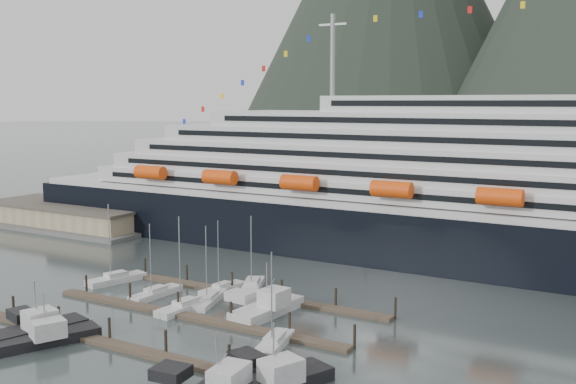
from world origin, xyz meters
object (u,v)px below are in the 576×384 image
at_px(cruise_ship, 538,202).
at_px(sailboat_a, 116,280).
at_px(trawler_e, 266,307).
at_px(sailboat_h, 274,344).
at_px(warehouse, 71,217).
at_px(trawler_d, 273,380).
at_px(sailboat_e, 222,289).
at_px(trawler_a, 45,337).
at_px(sailboat_f, 252,287).
at_px(sailboat_d, 209,300).
at_px(trawler_b, 36,329).
at_px(sailboat_c, 186,307).
at_px(sailboat_b, 156,294).

relative_size(cruise_ship, sailboat_a, 15.51).
bearing_deg(trawler_e, sailboat_h, -138.60).
relative_size(warehouse, trawler_d, 3.38).
distance_m(sailboat_e, trawler_a, 29.98).
bearing_deg(sailboat_f, sailboat_d, 144.13).
height_order(warehouse, sailboat_f, sailboat_f).
bearing_deg(sailboat_a, sailboat_f, -55.04).
xyz_separation_m(sailboat_f, trawler_b, (-11.54, -31.52, 0.56)).
height_order(sailboat_c, trawler_e, sailboat_c).
xyz_separation_m(sailboat_b, sailboat_h, (26.57, -8.91, 0.01)).
relative_size(sailboat_c, sailboat_h, 1.14).
bearing_deg(trawler_a, trawler_b, 93.33).
relative_size(cruise_ship, trawler_e, 16.53).
bearing_deg(trawler_b, warehouse, 61.60).
distance_m(sailboat_a, sailboat_f, 22.80).
height_order(cruise_ship, warehouse, cruise_ship).
bearing_deg(cruise_ship, trawler_e, -121.02).
xyz_separation_m(cruise_ship, warehouse, (-102.03, -12.94, -9.79)).
xyz_separation_m(sailboat_e, sailboat_h, (19.55, -16.33, 0.02)).
bearing_deg(cruise_ship, trawler_b, -124.97).
relative_size(warehouse, trawler_a, 3.51).
bearing_deg(trawler_a, sailboat_f, 9.11).
bearing_deg(sailboat_e, sailboat_a, 111.49).
bearing_deg(trawler_a, sailboat_c, 5.64).
bearing_deg(trawler_e, sailboat_d, 92.84).
relative_size(sailboat_a, sailboat_f, 1.09).
distance_m(sailboat_a, sailboat_e, 18.53).
relative_size(sailboat_b, trawler_a, 0.89).
xyz_separation_m(warehouse, sailboat_c, (64.15, -36.47, -1.82)).
height_order(cruise_ship, sailboat_f, cruise_ship).
relative_size(trawler_a, trawler_e, 1.03).
height_order(cruise_ship, sailboat_e, cruise_ship).
distance_m(sailboat_d, trawler_b, 24.64).
bearing_deg(sailboat_a, sailboat_b, -89.10).
bearing_deg(cruise_ship, sailboat_a, -142.60).
relative_size(sailboat_b, trawler_b, 0.91).
xyz_separation_m(trawler_d, trawler_e, (-13.78, 20.42, 0.02)).
relative_size(sailboat_c, trawler_e, 1.11).
relative_size(sailboat_c, sailboat_f, 1.13).
relative_size(sailboat_h, trawler_e, 0.97).
xyz_separation_m(sailboat_f, sailboat_h, (16.03, -19.42, -0.01)).
height_order(warehouse, sailboat_b, sailboat_b).
xyz_separation_m(sailboat_f, trawler_d, (22.23, -29.70, 0.55)).
height_order(sailboat_a, sailboat_d, sailboat_a).
relative_size(warehouse, sailboat_a, 3.40).
xyz_separation_m(sailboat_h, trawler_e, (-7.59, 10.14, 0.58)).
xyz_separation_m(sailboat_b, trawler_e, (18.98, 1.23, 0.60)).
xyz_separation_m(trawler_a, trawler_b, (-2.99, 1.12, 0.08)).
bearing_deg(trawler_e, sailboat_f, 46.90).
bearing_deg(sailboat_f, trawler_a, 139.72).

